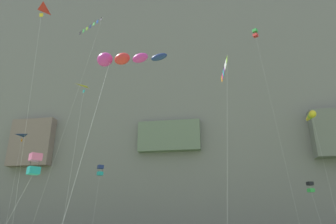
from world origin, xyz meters
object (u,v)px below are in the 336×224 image
(kite_box_high_center, at_px, (255,34))
(kite_banner_mid_center, at_px, (89,33))
(kite_windsock_upper_left, at_px, (311,116))
(kite_windsock_low_center, at_px, (121,59))
(kite_box_far_left, at_px, (35,164))
(kite_delta_mid_right, at_px, (85,92))
(kite_delta_upper_right, at_px, (23,142))
(kite_banner_high_left, at_px, (224,73))
(kite_delta_high_right, at_px, (37,17))
(kite_box_low_right, at_px, (100,170))
(kite_box_low_left, at_px, (310,187))

(kite_box_high_center, bearing_deg, kite_banner_mid_center, -166.19)
(kite_windsock_upper_left, distance_m, kite_windsock_low_center, 34.70)
(kite_box_far_left, bearing_deg, kite_delta_mid_right, 103.11)
(kite_box_far_left, xyz_separation_m, kite_windsock_upper_left, (27.66, 24.32, 10.72))
(kite_delta_mid_right, bearing_deg, kite_windsock_upper_left, 20.09)
(kite_box_high_center, relative_size, kite_windsock_upper_left, 1.76)
(kite_delta_upper_right, bearing_deg, kite_box_far_left, -51.50)
(kite_box_high_center, xyz_separation_m, kite_banner_high_left, (-6.16, -16.18, -14.91))
(kite_box_far_left, bearing_deg, kite_banner_high_left, 23.52)
(kite_box_high_center, height_order, kite_delta_high_right, kite_box_high_center)
(kite_delta_mid_right, relative_size, kite_banner_high_left, 1.12)
(kite_box_far_left, xyz_separation_m, kite_banner_high_left, (14.69, 6.39, 9.73))
(kite_box_far_left, relative_size, kite_box_low_right, 0.71)
(kite_delta_high_right, height_order, kite_banner_high_left, kite_delta_high_right)
(kite_windsock_upper_left, xyz_separation_m, kite_box_low_left, (-1.68, 0.00, -10.34))
(kite_box_low_left, bearing_deg, kite_delta_high_right, -149.12)
(kite_windsock_upper_left, relative_size, kite_box_low_left, 2.38)
(kite_delta_upper_right, bearing_deg, kite_box_low_left, 5.02)
(kite_delta_upper_right, height_order, kite_box_low_right, kite_delta_upper_right)
(kite_delta_mid_right, relative_size, kite_delta_high_right, 0.75)
(kite_box_high_center, xyz_separation_m, kite_windsock_low_center, (-13.33, -26.14, -18.45))
(kite_banner_mid_center, bearing_deg, kite_banner_high_left, -26.34)
(kite_box_low_left, bearing_deg, kite_windsock_low_center, -123.49)
(kite_delta_mid_right, xyz_separation_m, kite_windsock_low_center, (10.57, -16.66, -5.70))
(kite_box_low_left, relative_size, kite_windsock_low_center, 0.57)
(kite_delta_mid_right, height_order, kite_banner_high_left, kite_delta_mid_right)
(kite_delta_mid_right, height_order, kite_delta_high_right, kite_delta_high_right)
(kite_windsock_upper_left, height_order, kite_box_low_left, kite_windsock_upper_left)
(kite_box_far_left, xyz_separation_m, kite_box_low_right, (-3.55, 21.40, 2.99))
(kite_box_low_left, relative_size, kite_delta_high_right, 0.30)
(kite_banner_mid_center, xyz_separation_m, kite_windsock_upper_left, (32.76, 8.13, -12.68))
(kite_box_far_left, distance_m, kite_box_low_left, 35.58)
(kite_box_high_center, distance_m, kite_banner_high_left, 22.85)
(kite_delta_high_right, bearing_deg, kite_box_low_right, 81.15)
(kite_box_low_left, height_order, kite_banner_high_left, kite_banner_high_left)
(kite_box_high_center, xyz_separation_m, kite_delta_high_right, (-26.93, -17.42, -6.58))
(kite_windsock_upper_left, distance_m, kite_banner_high_left, 22.15)
(kite_box_far_left, xyz_separation_m, kite_box_low_left, (25.97, 24.32, 0.38))
(kite_delta_upper_right, xyz_separation_m, kite_windsock_upper_left, (44.04, 3.72, 3.12))
(kite_windsock_low_center, bearing_deg, kite_delta_mid_right, 122.38)
(kite_delta_upper_right, height_order, kite_banner_mid_center, kite_banner_mid_center)
(kite_banner_mid_center, bearing_deg, kite_box_high_center, 13.81)
(kite_box_high_center, distance_m, kite_delta_upper_right, 40.99)
(kite_delta_mid_right, xyz_separation_m, kite_banner_high_left, (17.74, -6.70, -2.16))
(kite_box_low_right, xyz_separation_m, kite_box_low_left, (29.52, 2.92, -2.60))
(kite_banner_high_left, bearing_deg, kite_box_far_left, -156.48)
(kite_box_high_center, xyz_separation_m, kite_banner_mid_center, (-25.95, -6.38, -1.24))
(kite_delta_upper_right, relative_size, kite_box_low_right, 1.42)
(kite_delta_high_right, relative_size, kite_banner_high_left, 1.48)
(kite_windsock_upper_left, bearing_deg, kite_delta_high_right, -150.39)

